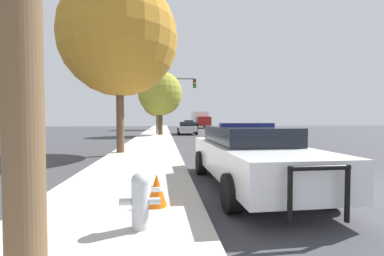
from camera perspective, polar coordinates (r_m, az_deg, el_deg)
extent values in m
plane|color=#3D3D42|center=(7.15, 31.22, -11.14)|extent=(110.00, 110.00, 0.00)
cube|color=#BCB7AD|center=(5.79, -14.73, -13.34)|extent=(3.00, 110.00, 0.13)
cube|color=white|center=(6.17, 12.82, -6.64)|extent=(1.96, 4.96, 0.67)
cube|color=black|center=(6.34, 12.08, -1.53)|extent=(1.65, 2.59, 0.40)
cylinder|color=black|center=(5.33, 28.13, -11.88)|extent=(0.26, 0.67, 0.67)
cylinder|color=black|center=(4.54, 8.68, -14.07)|extent=(0.26, 0.67, 0.67)
cylinder|color=black|center=(7.95, 15.09, -7.18)|extent=(0.26, 0.67, 0.67)
cylinder|color=black|center=(7.45, 2.03, -7.73)|extent=(0.26, 0.67, 0.67)
cylinder|color=black|center=(4.17, 31.26, -12.32)|extent=(0.07, 0.07, 0.79)
cylinder|color=black|center=(3.72, 20.94, -13.90)|extent=(0.07, 0.07, 0.79)
cylinder|color=black|center=(3.85, 26.49, -7.94)|extent=(0.88, 0.09, 0.07)
cube|color=navy|center=(6.33, 12.09, 0.68)|extent=(1.33, 0.23, 0.09)
cube|color=navy|center=(6.54, 20.50, -5.92)|extent=(0.09, 3.54, 0.19)
cylinder|color=#B7BCC1|center=(3.63, -11.44, -16.60)|extent=(0.22, 0.22, 0.60)
sphere|color=#B7BCC1|center=(3.54, -11.48, -11.51)|extent=(0.24, 0.24, 0.24)
cylinder|color=#B7BCC1|center=(3.63, -14.57, -15.61)|extent=(0.16, 0.09, 0.09)
cylinder|color=#B7BCC1|center=(3.60, -8.30, -15.74)|extent=(0.16, 0.09, 0.09)
cylinder|color=#424247|center=(26.02, -7.80, 5.01)|extent=(0.16, 0.16, 5.71)
cylinder|color=#424247|center=(26.33, -3.61, 10.91)|extent=(3.80, 0.11, 0.11)
cube|color=black|center=(26.42, 0.57, 9.89)|extent=(0.30, 0.24, 0.90)
sphere|color=red|center=(26.33, 0.61, 10.58)|extent=(0.20, 0.20, 0.20)
sphere|color=orange|center=(26.29, 0.61, 9.93)|extent=(0.20, 0.20, 0.20)
sphere|color=green|center=(26.25, 0.61, 9.28)|extent=(0.20, 0.20, 0.20)
cube|color=#B7B7BC|center=(27.16, -1.11, -0.10)|extent=(1.99, 4.52, 0.53)
cube|color=black|center=(26.93, -1.09, 0.91)|extent=(1.65, 2.37, 0.44)
cylinder|color=black|center=(28.52, -3.04, -0.54)|extent=(0.27, 0.71, 0.70)
cylinder|color=black|center=(28.61, 0.53, -0.53)|extent=(0.27, 0.71, 0.70)
cylinder|color=black|center=(25.77, -2.93, -0.81)|extent=(0.27, 0.71, 0.70)
cylinder|color=black|center=(25.86, 1.01, -0.80)|extent=(0.27, 0.71, 0.70)
cube|color=black|center=(43.85, -0.82, 0.77)|extent=(1.79, 4.15, 0.67)
cube|color=black|center=(43.64, -0.80, 1.48)|extent=(1.50, 2.17, 0.42)
cylinder|color=black|center=(45.08, -1.98, 0.38)|extent=(0.26, 0.71, 0.70)
cylinder|color=black|center=(45.19, 0.11, 0.38)|extent=(0.26, 0.71, 0.70)
cylinder|color=black|center=(42.54, -1.81, 0.28)|extent=(0.26, 0.71, 0.70)
cylinder|color=black|center=(42.65, 0.40, 0.29)|extent=(0.26, 0.71, 0.70)
cube|color=maroon|center=(44.39, 2.60, 1.49)|extent=(2.42, 2.12, 1.59)
cube|color=white|center=(47.87, 1.70, 2.08)|extent=(2.61, 5.24, 2.52)
cylinder|color=black|center=(44.85, 3.96, 0.48)|extent=(0.33, 0.90, 0.88)
cylinder|color=black|center=(44.38, 1.12, 0.47)|extent=(0.33, 0.90, 0.88)
cylinder|color=black|center=(49.05, 2.77, 0.61)|extent=(0.33, 0.90, 0.88)
cylinder|color=black|center=(48.62, 0.17, 0.60)|extent=(0.33, 0.90, 0.88)
cylinder|color=#4C3823|center=(24.40, -7.05, 1.74)|extent=(0.42, 0.42, 2.75)
sphere|color=#999933|center=(24.52, -7.08, 7.65)|extent=(4.16, 4.16, 4.16)
cylinder|color=brown|center=(38.68, -7.71, 1.91)|extent=(0.33, 0.33, 2.89)
sphere|color=#B77F28|center=(38.78, -7.73, 5.88)|extent=(4.52, 4.52, 4.52)
cylinder|color=brown|center=(11.71, -15.67, 3.58)|extent=(0.33, 0.33, 3.61)
sphere|color=#B77F28|center=(12.23, -15.82, 18.73)|extent=(5.06, 5.06, 5.06)
cone|color=orange|center=(4.46, -7.86, -13.49)|extent=(0.35, 0.35, 0.54)
cylinder|color=white|center=(4.46, -7.86, -13.16)|extent=(0.19, 0.19, 0.07)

